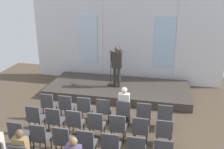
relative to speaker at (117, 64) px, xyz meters
name	(u,v)px	position (x,y,z in m)	size (l,w,h in m)	color
ground_plane	(96,139)	(0.06, -3.51, -1.37)	(13.53, 13.53, 0.00)	brown
rear_partition	(126,41)	(0.08, 1.69, 0.63)	(9.00, 0.14, 4.01)	silver
stage_platform	(119,89)	(0.06, 0.12, -1.20)	(6.06, 2.55, 0.35)	#3F3833
speaker	(117,64)	(0.00, 0.00, 0.00)	(0.51, 0.69, 1.76)	#332D28
mic_stand	(111,78)	(-0.29, 0.10, -0.69)	(0.28, 0.28, 1.55)	black
chair_r0_c0	(49,104)	(-1.96, -2.51, -0.84)	(0.46, 0.44, 0.94)	black
chair_r0_c1	(66,105)	(-1.29, -2.51, -0.84)	(0.46, 0.44, 0.94)	black
chair_r0_c2	(85,107)	(-0.61, -2.51, -0.84)	(0.46, 0.44, 0.94)	black
chair_r0_c3	(104,109)	(0.06, -2.51, -0.84)	(0.46, 0.44, 0.94)	black
chair_r0_c4	(124,111)	(0.73, -2.51, -0.84)	(0.46, 0.44, 0.94)	black
audience_r0_c4	(124,104)	(0.73, -2.43, -0.62)	(0.36, 0.39, 1.37)	#2D2D33
chair_r0_c5	(144,113)	(1.41, -2.51, -0.84)	(0.46, 0.44, 0.94)	black
chair_r0_c6	(165,115)	(2.08, -2.51, -0.84)	(0.46, 0.44, 0.94)	black
chair_r1_c0	(35,117)	(-1.96, -3.48, -0.84)	(0.46, 0.44, 0.94)	black
chair_r1_c1	(55,119)	(-1.29, -3.48, -0.84)	(0.46, 0.44, 0.94)	black
chair_r1_c2	(75,121)	(-0.61, -3.48, -0.84)	(0.46, 0.44, 0.94)	black
chair_r1_c3	(96,124)	(0.06, -3.48, -0.84)	(0.46, 0.44, 0.94)	black
chair_r1_c4	(118,126)	(0.73, -3.48, -0.84)	(0.46, 0.44, 0.94)	black
chair_r1_c5	(141,129)	(1.41, -3.48, -0.84)	(0.46, 0.44, 0.94)	black
chair_r1_c6	(164,131)	(2.08, -3.48, -0.84)	(0.46, 0.44, 0.94)	black
chair_r2_c0	(18,133)	(-1.96, -4.46, -0.84)	(0.46, 0.44, 0.94)	black
chair_r2_c1	(40,136)	(-1.29, -4.46, -0.84)	(0.46, 0.44, 0.94)	black
chair_r2_c2	(63,139)	(-0.61, -4.46, -0.84)	(0.46, 0.44, 0.94)	black
chair_r2_c3	(86,142)	(0.06, -4.46, -0.84)	(0.46, 0.44, 0.94)	black
chair_r2_c4	(111,145)	(0.73, -4.46, -0.84)	(0.46, 0.44, 0.94)	black
chair_r2_c5	(136,148)	(1.41, -4.46, -0.84)	(0.46, 0.44, 0.94)	black
audience_r3_c1	(22,149)	(-1.29, -5.35, -0.65)	(0.36, 0.39, 1.29)	#2D2D33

